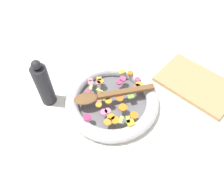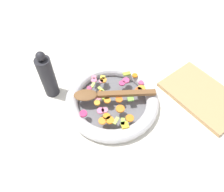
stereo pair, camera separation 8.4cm
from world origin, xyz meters
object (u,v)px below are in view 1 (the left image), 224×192
(pepper_mill, at_px, (44,85))
(cutting_board, at_px, (196,84))
(skillet, at_px, (112,100))
(wooden_spoon, at_px, (106,95))

(pepper_mill, xyz_separation_m, cutting_board, (0.40, 0.47, -0.09))
(skillet, relative_size, pepper_mill, 1.69)
(skillet, distance_m, wooden_spoon, 0.05)
(skillet, height_order, cutting_board, skillet)
(wooden_spoon, distance_m, pepper_mill, 0.23)
(wooden_spoon, distance_m, cutting_board, 0.40)
(pepper_mill, height_order, cutting_board, pepper_mill)
(wooden_spoon, height_order, pepper_mill, pepper_mill)
(wooden_spoon, bearing_deg, skillet, 54.68)
(skillet, relative_size, cutting_board, 1.18)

